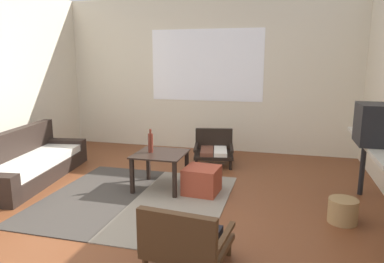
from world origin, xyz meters
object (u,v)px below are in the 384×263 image
couch (28,164)px  ottoman_orange (202,180)px  coffee_table (160,160)px  armchair_by_window (214,148)px  glass_bottle (151,142)px  armchair_striped_foreground (185,240)px  console_shelf (382,152)px  wicker_basket (343,211)px  clay_vase (374,123)px

couch → ottoman_orange: (2.42, 0.10, -0.05)m
coffee_table → armchair_by_window: armchair_by_window is taller
glass_bottle → armchair_by_window: bearing=65.9°
armchair_by_window → armchair_striped_foreground: 2.92m
console_shelf → glass_bottle: size_ratio=5.60×
armchair_striped_foreground → glass_bottle: glass_bottle is taller
wicker_basket → armchair_by_window: bearing=134.4°
armchair_by_window → ottoman_orange: size_ratio=1.70×
couch → coffee_table: (1.88, 0.12, 0.17)m
console_shelf → glass_bottle: 2.59m
armchair_striped_foreground → wicker_basket: armchair_striped_foreground is taller
glass_bottle → wicker_basket: size_ratio=1.03×
armchair_by_window → wicker_basket: armchair_by_window is taller
couch → coffee_table: size_ratio=3.30×
ottoman_orange → clay_vase: size_ratio=1.27×
clay_vase → armchair_striped_foreground: bearing=-133.6°
armchair_by_window → console_shelf: console_shelf is taller
armchair_by_window → console_shelf: (2.00, -1.61, 0.48)m
ottoman_orange → armchair_striped_foreground: bearing=-81.3°
armchair_striped_foreground → clay_vase: bearing=46.4°
armchair_by_window → ottoman_orange: 1.30m
ottoman_orange → glass_bottle: bearing=176.9°
coffee_table → console_shelf: 2.48m
ottoman_orange → glass_bottle: glass_bottle is taller
wicker_basket → couch: bearing=175.4°
armchair_striped_foreground → coffee_table: bearing=115.8°
couch → wicker_basket: couch is taller
armchair_striped_foreground → console_shelf: console_shelf is taller
glass_bottle → wicker_basket: bearing=-11.4°
armchair_by_window → wicker_basket: bearing=-45.6°
armchair_striped_foreground → wicker_basket: 1.78m
armchair_by_window → wicker_basket: (1.67, -1.71, -0.12)m
coffee_table → armchair_striped_foreground: bearing=-64.2°
couch → console_shelf: (4.30, -0.22, 0.52)m
coffee_table → wicker_basket: size_ratio=2.15×
armchair_striped_foreground → glass_bottle: bearing=119.3°
couch → ottoman_orange: size_ratio=5.03×
console_shelf → clay_vase: 0.48m
armchair_by_window → console_shelf: 2.61m
couch → clay_vase: bearing=2.8°
armchair_striped_foreground → glass_bottle: size_ratio=2.25×
coffee_table → ottoman_orange: bearing=-2.7°
couch → armchair_striped_foreground: (2.67, -1.51, 0.03)m
armchair_by_window → armchair_striped_foreground: bearing=-83.0°
wicker_basket → console_shelf: bearing=16.6°
ottoman_orange → console_shelf: size_ratio=0.24×
console_shelf → glass_bottle: console_shelf is taller
clay_vase → glass_bottle: 2.58m
ottoman_orange → wicker_basket: size_ratio=1.41×
armchair_striped_foreground → glass_bottle: 1.92m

